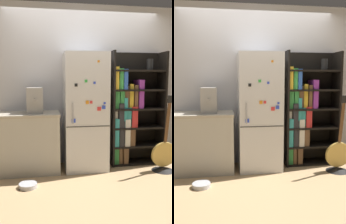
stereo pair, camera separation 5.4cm
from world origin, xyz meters
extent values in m
plane|color=tan|center=(0.00, 0.00, 0.00)|extent=(16.00, 16.00, 0.00)
cube|color=silver|center=(0.00, 0.47, 1.30)|extent=(8.00, 0.05, 2.60)
cube|color=silver|center=(0.00, 0.16, 0.90)|extent=(0.65, 0.58, 1.80)
cube|color=#333333|center=(0.00, -0.13, 0.72)|extent=(0.64, 0.01, 0.01)
cube|color=#B2B2B7|center=(-0.23, -0.15, 0.92)|extent=(0.02, 0.02, 0.30)
cube|color=blue|center=(-0.22, -0.14, 0.81)|extent=(0.06, 0.02, 0.05)
cube|color=red|center=(0.16, -0.14, 0.98)|extent=(0.05, 0.01, 0.05)
cube|color=green|center=(-0.04, -0.14, 1.38)|extent=(0.04, 0.01, 0.04)
cube|color=orange|center=(-0.02, -0.14, 1.08)|extent=(0.05, 0.02, 0.05)
cube|color=blue|center=(0.23, -0.14, 1.00)|extent=(0.05, 0.02, 0.05)
cube|color=red|center=(0.04, -0.14, 1.08)|extent=(0.04, 0.01, 0.04)
cube|color=blue|center=(0.09, -0.14, 1.35)|extent=(0.03, 0.01, 0.03)
cube|color=orange|center=(0.14, -0.14, 1.66)|extent=(0.03, 0.01, 0.03)
cube|color=black|center=(-0.18, -0.14, 1.32)|extent=(0.04, 0.01, 0.04)
cube|color=blue|center=(0.24, -0.14, 1.06)|extent=(0.03, 0.01, 0.03)
cube|color=black|center=(0.45, 0.26, 0.92)|extent=(0.03, 0.37, 1.85)
cube|color=black|center=(1.31, 0.26, 0.92)|extent=(0.03, 0.37, 1.85)
cube|color=black|center=(0.88, 0.43, 0.92)|extent=(0.89, 0.03, 1.85)
cube|color=black|center=(0.88, 0.26, 0.01)|extent=(0.83, 0.34, 0.03)
cube|color=black|center=(0.88, 0.26, 0.31)|extent=(0.83, 0.34, 0.03)
cube|color=black|center=(0.88, 0.26, 0.62)|extent=(0.83, 0.34, 0.03)
cube|color=black|center=(0.88, 0.26, 0.92)|extent=(0.83, 0.34, 0.03)
cube|color=black|center=(0.88, 0.26, 1.23)|extent=(0.83, 0.34, 0.03)
cube|color=black|center=(0.88, 0.26, 1.54)|extent=(0.83, 0.34, 0.03)
cube|color=#338C3F|center=(0.51, 0.26, 0.26)|extent=(0.08, 0.26, 0.46)
cube|color=brown|center=(0.59, 0.27, 0.26)|extent=(0.05, 0.29, 0.47)
cube|color=brown|center=(0.67, 0.26, 0.19)|extent=(0.08, 0.30, 0.32)
cube|color=teal|center=(0.51, 0.26, 0.55)|extent=(0.07, 0.30, 0.46)
cube|color=#262628|center=(0.60, 0.27, 0.53)|extent=(0.08, 0.32, 0.42)
cube|color=silver|center=(0.69, 0.26, 0.54)|extent=(0.08, 0.29, 0.44)
cube|color=brown|center=(0.78, 0.26, 0.49)|extent=(0.08, 0.28, 0.34)
cube|color=silver|center=(0.50, 0.27, 0.81)|extent=(0.05, 0.24, 0.36)
cube|color=#262628|center=(0.58, 0.26, 0.83)|extent=(0.08, 0.30, 0.40)
cube|color=teal|center=(0.65, 0.27, 0.87)|extent=(0.05, 0.28, 0.48)
cube|color=teal|center=(0.72, 0.26, 0.79)|extent=(0.06, 0.24, 0.32)
cube|color=red|center=(0.80, 0.27, 0.80)|extent=(0.09, 0.31, 0.34)
cube|color=#338C3F|center=(0.51, 0.27, 1.18)|extent=(0.07, 0.27, 0.47)
cube|color=#338C3F|center=(0.60, 0.27, 1.15)|extent=(0.07, 0.26, 0.42)
cube|color=brown|center=(0.68, 0.27, 1.12)|extent=(0.07, 0.25, 0.36)
cube|color=gold|center=(0.75, 0.27, 1.13)|extent=(0.06, 0.25, 0.39)
cube|color=brown|center=(0.83, 0.27, 1.13)|extent=(0.05, 0.28, 0.38)
cube|color=purple|center=(0.91, 0.27, 1.17)|extent=(0.08, 0.30, 0.46)
cube|color=gold|center=(0.50, 0.26, 1.42)|extent=(0.05, 0.29, 0.35)
cube|color=#338C3F|center=(0.57, 0.27, 1.41)|extent=(0.06, 0.31, 0.33)
cube|color=#2D59B2|center=(0.64, 0.26, 1.41)|extent=(0.06, 0.32, 0.32)
cylinder|color=black|center=(1.09, 0.26, 1.64)|extent=(0.10, 0.10, 0.18)
cube|color=#BCB7A8|center=(-0.86, 0.16, 0.43)|extent=(0.89, 0.58, 0.86)
cube|color=#B2A893|center=(-0.86, 0.16, 0.88)|extent=(0.91, 0.60, 0.04)
cube|color=#A5A39E|center=(-0.76, 0.13, 1.09)|extent=(0.23, 0.28, 0.38)
cylinder|color=#A5A39E|center=(-0.76, -0.03, 1.11)|extent=(0.04, 0.06, 0.04)
cone|color=black|center=(1.17, -0.17, 0.03)|extent=(0.36, 0.36, 0.06)
cylinder|color=gold|center=(1.17, -0.17, 0.26)|extent=(0.40, 0.10, 0.40)
cube|color=brown|center=(1.17, -0.24, 0.76)|extent=(0.04, 0.11, 0.61)
cube|color=black|center=(1.17, -0.29, 1.12)|extent=(0.07, 0.04, 0.11)
cylinder|color=#B7B7BC|center=(-0.86, -0.46, 0.03)|extent=(0.24, 0.24, 0.06)
torus|color=#B7B7BC|center=(-0.86, -0.46, 0.05)|extent=(0.24, 0.24, 0.01)
camera|label=1|loc=(-0.62, -3.65, 1.40)|focal=40.00mm
camera|label=2|loc=(-0.56, -3.65, 1.40)|focal=40.00mm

